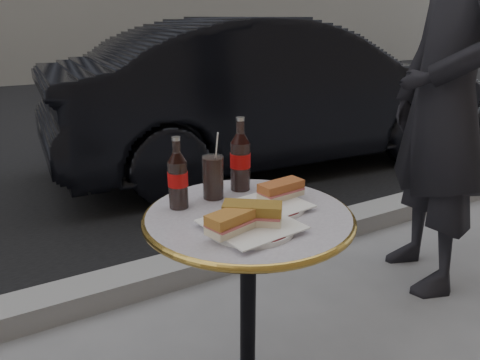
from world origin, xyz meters
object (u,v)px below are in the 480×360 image
cola_glass (213,177)px  parked_car (274,94)px  pedestrian (445,103)px  plate_right (271,206)px  cola_bottle_left (178,173)px  plate_left (251,227)px  cola_bottle_right (240,154)px  bistro_table (248,318)px

cola_glass → parked_car: bearing=51.9°
cola_glass → pedestrian: (1.25, 0.13, 0.10)m
plate_right → parked_car: (1.59, 2.33, -0.10)m
parked_car → cola_bottle_left: bearing=144.3°
plate_right → pedestrian: (1.14, 0.29, 0.17)m
plate_left → parked_car: (1.72, 2.43, -0.11)m
cola_bottle_left → cola_glass: (0.13, 0.02, -0.04)m
cola_bottle_right → pedestrian: bearing=5.4°
cola_bottle_left → cola_glass: 0.13m
bistro_table → parked_car: size_ratio=0.19×
cola_bottle_right → pedestrian: (1.14, 0.11, 0.05)m
plate_left → cola_glass: 0.27m
plate_left → pedestrian: (1.27, 0.39, 0.16)m
parked_car → pedestrian: (-0.45, -2.04, 0.27)m
cola_bottle_left → parked_car: size_ratio=0.06×
bistro_table → parked_car: parked_car is taller
plate_right → cola_bottle_right: (0.00, 0.19, 0.12)m
bistro_table → plate_right: 0.38m
plate_right → cola_glass: bearing=124.3°
plate_left → parked_car: bearing=54.7°
plate_right → cola_glass: size_ratio=1.48×
bistro_table → cola_bottle_left: cola_bottle_left is taller
parked_car → pedestrian: size_ratio=2.13×
cola_glass → plate_left: bearing=-93.9°
pedestrian → bistro_table: bearing=-55.2°
plate_right → cola_bottle_left: cola_bottle_left is taller
plate_left → pedestrian: pedestrian is taller
cola_bottle_left → bistro_table: bearing=-42.4°
cola_glass → pedestrian: 1.27m
cola_glass → bistro_table: bearing=-78.5°
plate_left → cola_glass: cola_glass is taller
bistro_table → cola_bottle_left: (-0.16, 0.14, 0.48)m
plate_left → cola_bottle_right: 0.33m
plate_left → cola_glass: (0.02, 0.26, 0.06)m
parked_car → cola_bottle_right: bearing=147.6°
plate_right → cola_bottle_right: cola_bottle_right is taller
plate_right → cola_bottle_left: bearing=148.4°
cola_bottle_right → parked_car: size_ratio=0.06×
bistro_table → plate_left: plate_left is taller
plate_left → pedestrian: 1.34m
parked_car → pedestrian: pedestrian is taller
plate_right → pedestrian: size_ratio=0.11×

